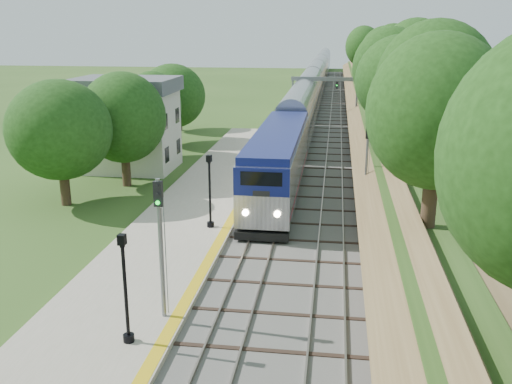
# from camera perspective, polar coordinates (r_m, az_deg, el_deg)

# --- Properties ---
(ground) EXTENTS (320.00, 320.00, 0.00)m
(ground) POSITION_cam_1_polar(r_m,az_deg,el_deg) (21.57, -4.32, -18.28)
(ground) COLOR #2D4C19
(ground) RESTS_ON ground
(trackbed) EXTENTS (9.50, 170.00, 0.28)m
(trackbed) POSITION_cam_1_polar(r_m,az_deg,el_deg) (78.30, 6.48, 7.20)
(trackbed) COLOR #4C4944
(trackbed) RESTS_ON ground
(platform) EXTENTS (6.40, 68.00, 0.38)m
(platform) POSITION_cam_1_polar(r_m,az_deg,el_deg) (36.60, -7.02, -3.06)
(platform) COLOR #9C967E
(platform) RESTS_ON ground
(yellow_stripe) EXTENTS (0.55, 68.00, 0.01)m
(yellow_stripe) POSITION_cam_1_polar(r_m,az_deg,el_deg) (35.93, -2.63, -3.00)
(yellow_stripe) COLOR gold
(yellow_stripe) RESTS_ON platform
(embankment) EXTENTS (10.64, 170.00, 11.70)m
(embankment) POSITION_cam_1_polar(r_m,az_deg,el_deg) (78.27, 12.71, 8.30)
(embankment) COLOR brown
(embankment) RESTS_ON ground
(station_building) EXTENTS (8.60, 6.60, 8.00)m
(station_building) POSITION_cam_1_polar(r_m,az_deg,el_deg) (51.28, -12.75, 6.72)
(station_building) COLOR silver
(station_building) RESTS_ON ground
(signal_gantry) EXTENTS (8.40, 0.38, 6.20)m
(signal_gantry) POSITION_cam_1_polar(r_m,az_deg,el_deg) (72.72, 6.86, 10.28)
(signal_gantry) COLOR slate
(signal_gantry) RESTS_ON ground
(trees_behind_platform) EXTENTS (7.82, 53.32, 7.21)m
(trees_behind_platform) POSITION_cam_1_polar(r_m,az_deg,el_deg) (41.62, -13.57, 5.14)
(trees_behind_platform) COLOR #332316
(trees_behind_platform) RESTS_ON ground
(train) EXTENTS (3.25, 152.49, 4.79)m
(train) POSITION_cam_1_polar(r_m,az_deg,el_deg) (106.19, 5.91, 10.85)
(train) COLOR black
(train) RESTS_ON trackbed
(lamppost_mid) EXTENTS (0.44, 0.44, 4.45)m
(lamppost_mid) POSITION_cam_1_polar(r_m,az_deg,el_deg) (22.60, -12.89, -10.02)
(lamppost_mid) COLOR black
(lamppost_mid) RESTS_ON platform
(lamppost_far) EXTENTS (0.44, 0.44, 4.50)m
(lamppost_far) POSITION_cam_1_polar(r_m,az_deg,el_deg) (34.53, -4.63, -0.34)
(lamppost_far) COLOR black
(lamppost_far) RESTS_ON platform
(signal_platform) EXTENTS (0.35, 0.28, 6.03)m
(signal_platform) POSITION_cam_1_polar(r_m,az_deg,el_deg) (23.57, -9.55, -4.14)
(signal_platform) COLOR slate
(signal_platform) RESTS_ON platform
(signal_farside) EXTENTS (0.32, 0.26, 5.86)m
(signal_farside) POSITION_cam_1_polar(r_m,az_deg,el_deg) (39.47, 11.03, 3.48)
(signal_farside) COLOR slate
(signal_farside) RESTS_ON ground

